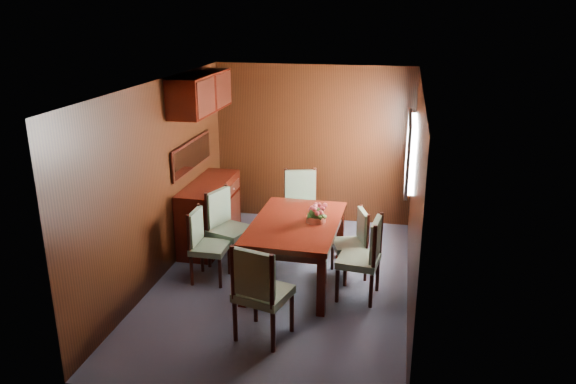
% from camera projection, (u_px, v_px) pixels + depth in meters
% --- Properties ---
extents(ground, '(4.50, 4.50, 0.00)m').
position_uv_depth(ground, '(282.00, 283.00, 6.83)').
color(ground, '#3F4256').
rests_on(ground, ground).
extents(room_shell, '(3.06, 4.52, 2.41)m').
position_uv_depth(room_shell, '(279.00, 146.00, 6.64)').
color(room_shell, black).
rests_on(room_shell, ground).
extents(sideboard, '(0.48, 1.40, 0.90)m').
position_uv_depth(sideboard, '(210.00, 213.00, 7.86)').
color(sideboard, '#360C06').
rests_on(sideboard, ground).
extents(dining_table, '(1.05, 1.65, 0.77)m').
position_uv_depth(dining_table, '(296.00, 230.00, 6.72)').
color(dining_table, '#360C06').
rests_on(dining_table, ground).
extents(chair_left_near, '(0.42, 0.43, 0.91)m').
position_uv_depth(chair_left_near, '(204.00, 241.00, 6.79)').
color(chair_left_near, black).
rests_on(chair_left_near, ground).
extents(chair_left_far, '(0.59, 0.60, 1.01)m').
position_uv_depth(chair_left_far, '(226.00, 223.00, 7.20)').
color(chair_left_far, black).
rests_on(chair_left_far, ground).
extents(chair_right_near, '(0.50, 0.52, 0.99)m').
position_uv_depth(chair_right_near, '(365.00, 254.00, 6.34)').
color(chair_right_near, black).
rests_on(chair_right_near, ground).
extents(chair_right_far, '(0.50, 0.52, 0.86)m').
position_uv_depth(chair_right_far, '(355.00, 239.00, 6.91)').
color(chair_right_far, black).
rests_on(chair_right_far, ground).
extents(chair_head, '(0.60, 0.59, 1.04)m').
position_uv_depth(chair_head, '(259.00, 288.00, 5.50)').
color(chair_head, black).
rests_on(chair_head, ground).
extents(chair_foot, '(0.59, 0.58, 1.02)m').
position_uv_depth(chair_foot, '(301.00, 202.00, 7.97)').
color(chair_foot, black).
rests_on(chair_foot, ground).
extents(flower_centerpiece, '(0.25, 0.25, 0.25)m').
position_uv_depth(flower_centerpiece, '(316.00, 212.00, 6.65)').
color(flower_centerpiece, '#C25A3B').
rests_on(flower_centerpiece, dining_table).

